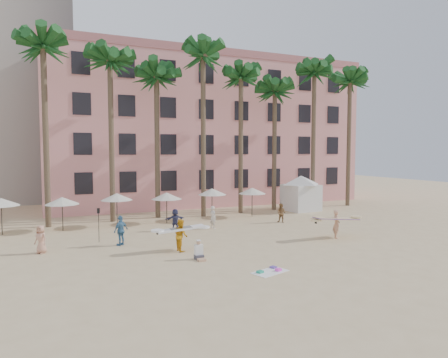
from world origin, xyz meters
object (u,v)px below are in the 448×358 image
Objects in this scene: carrier_yellow at (336,222)px; carrier_white at (181,234)px; cabana at (301,190)px; pink_hotel at (201,134)px.

carrier_yellow is 10.82m from carrier_white.
cabana is at bearing 66.48° from carrier_yellow.
carrier_yellow is (-5.12, -11.75, -0.98)m from cabana.
pink_hotel is 25.86m from carrier_white.
cabana reaches higher than carrier_white.
carrier_white is (-9.70, -22.92, -6.99)m from pink_hotel.
cabana is at bearing -62.75° from pink_hotel.
pink_hotel is at bearing 67.06° from carrier_white.
pink_hotel is at bearing 117.25° from cabana.
carrier_yellow is 1.20× the size of carrier_white.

